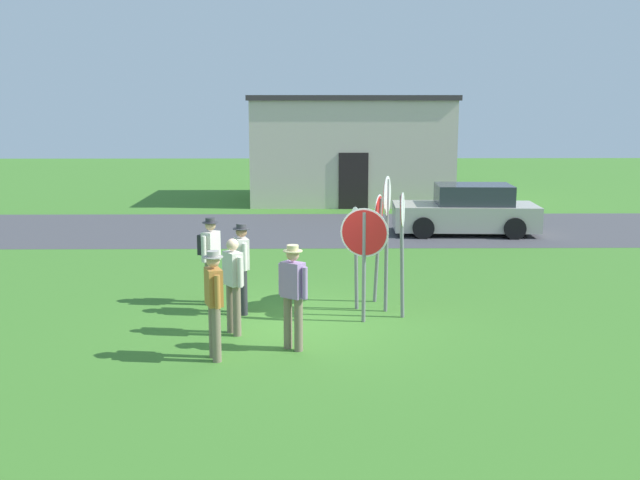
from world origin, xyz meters
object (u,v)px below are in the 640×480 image
at_px(stop_sign_rear_right, 378,228).
at_px(stop_sign_far_back, 356,240).
at_px(person_holding_notes, 210,254).
at_px(person_near_signs, 293,291).
at_px(stop_sign_leaning_left, 402,235).
at_px(stop_sign_nearest, 364,244).
at_px(person_in_teal, 242,263).
at_px(person_in_blue, 214,299).
at_px(person_with_sunhat, 233,281).
at_px(parked_car_on_street, 467,211).
at_px(stop_sign_low_front, 387,220).

bearing_deg(stop_sign_rear_right, stop_sign_far_back, -131.08).
distance_m(stop_sign_rear_right, person_holding_notes, 3.37).
xyz_separation_m(person_near_signs, person_holding_notes, (-1.70, 2.88, 0.03)).
relative_size(stop_sign_leaning_left, stop_sign_rear_right, 1.08).
xyz_separation_m(stop_sign_nearest, person_in_teal, (-2.26, 0.57, -0.46)).
bearing_deg(person_in_blue, person_with_sunhat, 82.75).
relative_size(stop_sign_leaning_left, stop_sign_nearest, 1.12).
distance_m(stop_sign_far_back, person_holding_notes, 2.93).
bearing_deg(person_in_teal, parked_car_on_street, 55.15).
height_order(stop_sign_rear_right, person_in_blue, stop_sign_rear_right).
xyz_separation_m(stop_sign_nearest, stop_sign_low_front, (0.47, 0.69, 0.34)).
xyz_separation_m(parked_car_on_street, stop_sign_leaning_left, (-3.07, -8.98, 0.88)).
bearing_deg(person_near_signs, person_with_sunhat, 141.20).
bearing_deg(stop_sign_leaning_left, parked_car_on_street, 71.14).
relative_size(stop_sign_low_front, person_holding_notes, 1.51).
bearing_deg(person_near_signs, stop_sign_far_back, 64.26).
xyz_separation_m(stop_sign_rear_right, person_in_blue, (-2.84, -3.41, -0.52)).
distance_m(stop_sign_low_front, person_with_sunhat, 3.22).
bearing_deg(person_holding_notes, stop_sign_nearest, -24.08).
bearing_deg(stop_sign_far_back, stop_sign_low_front, -16.81).
relative_size(parked_car_on_street, person_in_blue, 2.52).
relative_size(parked_car_on_street, stop_sign_nearest, 2.08).
relative_size(stop_sign_nearest, person_near_signs, 1.21).
height_order(parked_car_on_street, person_in_teal, person_in_teal).
xyz_separation_m(stop_sign_leaning_left, person_with_sunhat, (-3.02, -1.00, -0.61)).
bearing_deg(person_in_teal, person_with_sunhat, -91.69).
height_order(parked_car_on_street, stop_sign_far_back, stop_sign_far_back).
height_order(parked_car_on_street, person_with_sunhat, person_with_sunhat).
relative_size(parked_car_on_street, person_in_teal, 2.52).
xyz_separation_m(stop_sign_nearest, stop_sign_rear_right, (0.38, 1.39, 0.06)).
distance_m(person_in_blue, person_holding_notes, 3.38).
bearing_deg(person_with_sunhat, stop_sign_far_back, 35.48).
relative_size(parked_car_on_street, person_with_sunhat, 2.59).
bearing_deg(person_holding_notes, stop_sign_far_back, -9.07).
xyz_separation_m(person_with_sunhat, person_holding_notes, (-0.66, 2.04, 0.06)).
xyz_separation_m(stop_sign_leaning_left, person_near_signs, (-1.98, -1.84, -0.58)).
height_order(stop_sign_nearest, stop_sign_far_back, stop_sign_nearest).
bearing_deg(stop_sign_rear_right, person_with_sunhat, -141.77).
height_order(stop_sign_rear_right, person_holding_notes, stop_sign_rear_right).
xyz_separation_m(parked_car_on_street, stop_sign_nearest, (-3.79, -9.27, 0.76)).
relative_size(person_with_sunhat, person_in_teal, 0.97).
height_order(stop_sign_nearest, stop_sign_rear_right, stop_sign_rear_right).
distance_m(parked_car_on_street, person_in_blue, 12.91).
bearing_deg(person_with_sunhat, stop_sign_leaning_left, 18.34).
bearing_deg(person_in_blue, stop_sign_nearest, 39.28).
bearing_deg(stop_sign_far_back, stop_sign_nearest, -84.30).
xyz_separation_m(stop_sign_low_front, person_in_teal, (-2.74, -0.12, -0.80)).
xyz_separation_m(person_in_blue, person_in_teal, (0.20, 2.59, 0.00)).
bearing_deg(parked_car_on_street, person_in_teal, -124.85).
relative_size(parked_car_on_street, stop_sign_leaning_left, 1.86).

